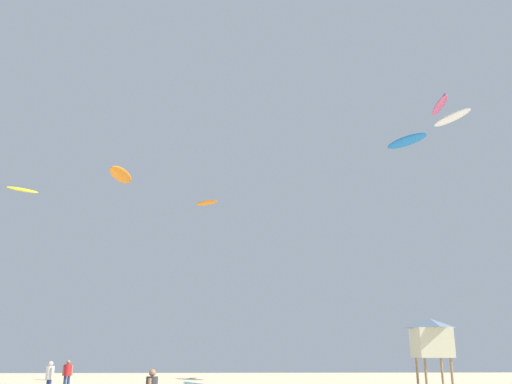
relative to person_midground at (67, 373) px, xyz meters
name	(u,v)px	position (x,y,z in m)	size (l,w,h in m)	color
person_midground	(67,373)	(0.00, 0.00, 0.00)	(0.59, 0.40, 1.78)	navy
person_left	(50,376)	(0.57, -5.33, -0.02)	(0.42, 0.47, 1.75)	navy
lifeguard_tower	(431,337)	(21.49, -1.75, 2.01)	(2.30, 2.30, 4.15)	#8C704C
kite_aloft_0	(440,105)	(29.27, 12.40, 23.82)	(1.80, 4.45, 0.93)	#E5598C
kite_aloft_1	(207,203)	(7.42, 12.75, 14.02)	(2.31, 1.94, 0.37)	orange
kite_aloft_2	(452,118)	(25.71, 1.84, 17.78)	(2.30, 3.64, 0.37)	white
kite_aloft_3	(121,175)	(1.39, 4.52, 13.85)	(1.70, 3.90, 0.82)	orange
kite_aloft_5	(23,190)	(-6.60, 7.05, 13.35)	(2.37, 2.01, 0.51)	yellow
kite_aloft_6	(407,141)	(25.60, 11.87, 19.90)	(3.53, 4.39, 0.79)	blue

